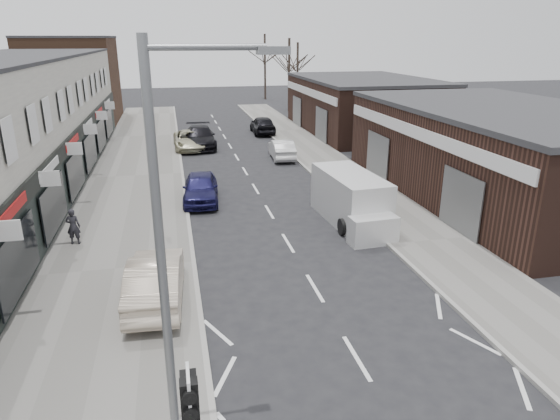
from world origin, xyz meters
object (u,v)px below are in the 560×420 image
white_van (351,200)px  parked_car_right_a (282,149)px  parked_car_right_b (263,125)px  traffic_light (191,415)px  warning_sign (157,186)px  parked_car_left_a (201,188)px  pedestrian (73,226)px  street_lamp (172,257)px  parked_car_left_c (190,140)px  sedan_on_pavement (156,279)px  parked_car_left_b (200,137)px

white_van → parked_car_right_a: size_ratio=1.43×
parked_car_right_b → traffic_light: bearing=79.2°
warning_sign → parked_car_right_b: bearing=69.1°
warning_sign → parked_car_left_a: bearing=65.0°
parked_car_left_a → parked_car_right_b: 19.49m
pedestrian → parked_car_right_a: (11.56, 13.39, -0.19)m
pedestrian → parked_car_right_b: 26.08m
traffic_light → street_lamp: size_ratio=0.39×
parked_car_left_c → parked_car_right_a: (6.15, -4.58, -0.02)m
parked_car_left_a → parked_car_right_a: 10.56m
white_van → sedan_on_pavement: 10.37m
traffic_light → parked_car_left_b: (2.12, 31.99, -1.62)m
parked_car_left_c → parked_car_right_b: size_ratio=1.09×
parked_car_left_c → parked_car_left_a: bearing=-91.1°
parked_car_left_a → parked_car_left_b: (0.86, 13.63, 0.06)m
street_lamp → parked_car_left_a: size_ratio=1.84×
sedan_on_pavement → parked_car_right_a: size_ratio=1.12×
traffic_light → street_lamp: 2.52m
white_van → traffic_light: bearing=-123.3°
warning_sign → parked_car_left_a: (2.02, 4.34, -1.46)m
parked_car_right_a → white_van: bearing=95.1°
parked_car_left_a → parked_car_left_c: 13.15m
street_lamp → parked_car_left_b: bearing=85.8°
white_van → pedestrian: bearing=177.7°
traffic_light → parked_car_left_c: size_ratio=0.62×
traffic_light → street_lamp: bearing=95.9°
traffic_light → parked_car_right_b: 37.56m
street_lamp → sedan_on_pavement: size_ratio=1.75×
parked_car_left_b → parked_car_left_a: bearing=-93.1°
warning_sign → parked_car_right_a: warning_sign is taller
traffic_light → white_van: (7.80, 13.88, -1.36)m
pedestrian → sedan_on_pavement: bearing=126.2°
parked_car_left_a → parked_car_right_b: parked_car_right_b is taller
warning_sign → pedestrian: warning_sign is taller
white_van → parked_car_left_a: size_ratio=1.35×
street_lamp → sedan_on_pavement: 7.85m
warning_sign → parked_car_right_a: (8.20, 12.91, -1.53)m
white_van → parked_car_right_a: white_van is taller
parked_car_left_a → traffic_light: bearing=-89.2°
parked_car_right_b → parked_car_left_c: bearing=39.5°
traffic_light → white_van: traffic_light is taller
traffic_light → warning_sign: 14.04m
parked_car_left_c → traffic_light: bearing=-93.4°
parked_car_left_a → parked_car_left_b: bearing=91.2°
street_lamp → warning_sign: bearing=92.8°
traffic_light → pedestrian: bearing=106.9°
street_lamp → parked_car_left_b: size_ratio=1.46×
parked_car_right_b → pedestrian: bearing=64.0°
pedestrian → parked_car_left_c: (5.41, 17.97, -0.18)m
street_lamp → parked_car_right_b: street_lamp is taller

